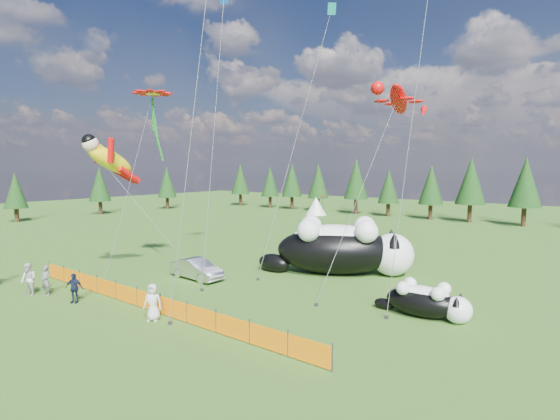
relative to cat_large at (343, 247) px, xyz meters
name	(u,v)px	position (x,y,z in m)	size (l,w,h in m)	color
ground	(194,297)	(-3.99, -9.92, -1.86)	(160.00, 160.00, 0.00)	#163509
safety_fence	(149,301)	(-3.99, -12.92, -1.36)	(22.06, 0.06, 1.10)	#262626
tree_line	(446,192)	(-3.99, 35.08, 2.14)	(90.00, 4.00, 8.00)	black
festival_tents	(531,220)	(7.01, 30.08, -0.46)	(50.00, 3.20, 2.80)	white
cat_large	(343,247)	(0.00, 0.00, 0.00)	(9.92, 7.34, 3.92)	black
cat_small	(426,301)	(7.64, -5.09, -1.03)	(4.86, 1.88, 1.75)	black
car	(197,269)	(-6.91, -7.11, -1.20)	(1.41, 4.04, 1.33)	silver
spectator_a	(46,281)	(-10.87, -14.98, -0.98)	(0.64, 0.42, 1.76)	slate
spectator_b	(28,280)	(-11.64, -15.59, -0.92)	(0.92, 0.54, 1.89)	beige
spectator_c	(74,288)	(-8.29, -14.63, -1.05)	(0.96, 0.49, 1.63)	#131C36
spectator_e	(153,302)	(-2.58, -13.67, -0.96)	(0.88, 0.57, 1.80)	beige
superhero_kite	(110,160)	(-11.80, -10.09, 5.94)	(7.24, 5.25, 10.60)	yellow
gecko_kite	(399,100)	(1.80, 4.58, 10.34)	(4.79, 15.06, 16.72)	red
flower_kite	(152,96)	(-10.30, -7.75, 10.27)	(3.13, 5.49, 12.75)	red
diamond_kite_a	(223,11)	(-7.42, -3.89, 16.19)	(3.66, 5.66, 20.13)	#0B4FAC
diamond_kite_d	(329,20)	(-2.72, 2.23, 16.21)	(1.39, 8.00, 20.33)	#0D9C8E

